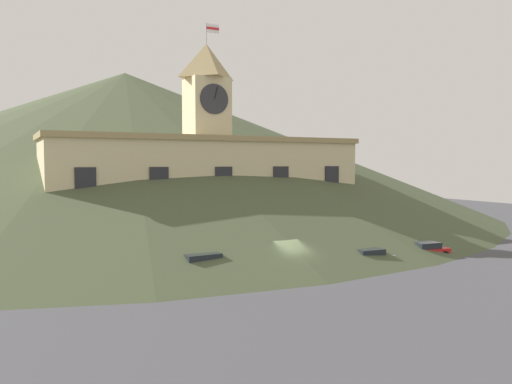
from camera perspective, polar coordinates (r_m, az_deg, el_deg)
The scene contains 13 objects.
ground_plane at distance 42.91m, azimuth 4.22°, elevation -9.03°, with size 160.00×160.00×0.00m, color #424247.
civic_building at distance 59.31m, azimuth -5.60°, elevation 0.99°, with size 36.90×10.23×25.44m.
banner_fence at distance 51.82m, azimuth -1.94°, elevation -5.49°, with size 35.33×0.12×2.44m.
hillside_backdrop at distance 99.33m, azimuth -14.65°, elevation 5.54°, with size 132.63×132.63×26.24m, color #424C33.
street_lamp_right at distance 48.87m, azimuth -15.74°, elevation -3.03°, with size 1.26×0.36×5.37m.
street_lamp_far_right at distance 52.60m, azimuth -2.86°, elevation -2.67°, with size 1.26×0.36×5.05m.
street_lamp_center at distance 59.14m, azimuth 8.62°, elevation -2.24°, with size 1.26×0.36×4.72m.
car_white_taxi at distance 46.20m, azimuth 12.78°, elevation -7.33°, with size 4.61×2.38×1.50m.
car_silver_hatch at distance 51.94m, azimuth 9.73°, elevation -6.11°, with size 3.96×2.14×1.50m.
car_blue_van at distance 39.89m, azimuth -6.23°, elevation -8.57°, with size 5.17×2.52×2.10m.
car_gray_pickup at distance 47.18m, azimuth -1.75°, elevation -6.88°, with size 5.33×2.42×1.75m.
car_red_sedan at distance 51.77m, azimuth 18.90°, elevation -6.29°, with size 4.58×2.54×1.45m.
pedestrian at distance 48.58m, azimuth -7.09°, elevation -6.43°, with size 0.51×0.51×1.75m.
Camera 1 is at (-22.00, -35.66, 9.23)m, focal length 35.00 mm.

